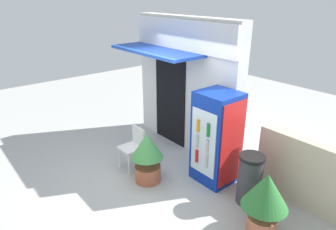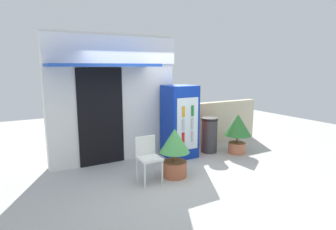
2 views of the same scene
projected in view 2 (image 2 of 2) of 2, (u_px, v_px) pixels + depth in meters
name	position (u px, v px, depth m)	size (l,w,h in m)	color
ground	(167.00, 176.00, 5.53)	(16.00, 16.00, 0.00)	#B2B2AD
storefront_building	(113.00, 96.00, 6.26)	(2.94, 1.14, 2.88)	silver
drink_cooler	(180.00, 121.00, 6.63)	(0.73, 0.72, 1.73)	#0C2D9E
plastic_chair	(148.00, 155.00, 5.26)	(0.41, 0.42, 0.86)	silver
potted_plant_near_shop	(175.00, 149.00, 5.45)	(0.60, 0.60, 0.98)	#AD5B3D
potted_plant_curbside	(238.00, 129.00, 6.92)	(0.67, 0.67, 1.00)	#BC6B4C
trash_bin	(209.00, 135.00, 7.05)	(0.42, 0.42, 0.89)	#38383D
stone_boundary_wall	(221.00, 122.00, 8.03)	(2.36, 0.22, 1.17)	beige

